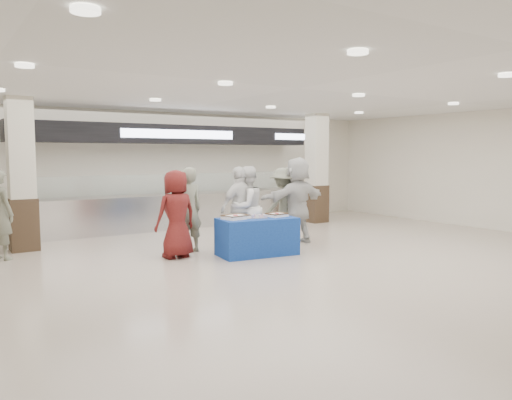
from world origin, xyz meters
TOP-DOWN VIEW (x-y plane):
  - ground at (0.00, 0.00)m, footprint 14.00×14.00m
  - serving_line at (0.00, 5.40)m, footprint 8.70×0.85m
  - column_left at (-4.00, 4.20)m, footprint 0.55×0.55m
  - column_right at (4.00, 4.20)m, footprint 0.55×0.55m
  - display_table at (-0.15, 1.10)m, footprint 1.64×0.97m
  - sheet_cake_left at (-0.61, 1.18)m, footprint 0.53×0.44m
  - sheet_cake_right at (0.30, 1.06)m, footprint 0.43×0.36m
  - cupcake_tray at (-0.18, 1.10)m, footprint 0.51×0.45m
  - civilian_maroon at (-1.62, 1.74)m, footprint 0.89×0.63m
  - soldier_a at (-1.20, 2.11)m, footprint 0.67×0.46m
  - chef_tall at (0.03, 1.80)m, footprint 0.99×0.86m
  - chef_short at (-0.13, 1.80)m, footprint 1.10×0.61m
  - soldier_b at (1.20, 2.04)m, footprint 1.15×0.72m
  - civilian_white at (1.36, 1.74)m, footprint 1.87×0.77m
  - soldier_bg at (-4.52, 3.44)m, footprint 0.70×0.76m

SIDE VIEW (x-z plane):
  - ground at x=0.00m, z-range 0.00..0.00m
  - display_table at x=-0.15m, z-range 0.00..0.75m
  - cupcake_tray at x=-0.18m, z-range 0.75..0.82m
  - sheet_cake_right at x=0.30m, z-range 0.75..0.84m
  - sheet_cake_left at x=-0.61m, z-range 0.75..0.85m
  - soldier_b at x=1.20m, z-range 0.00..1.71m
  - civilian_maroon at x=-1.62m, z-range 0.00..1.72m
  - soldier_bg at x=-4.52m, z-range 0.00..1.75m
  - soldier_a at x=-1.20m, z-range 0.00..1.76m
  - chef_short at x=-0.13m, z-range 0.00..1.77m
  - chef_tall at x=0.03m, z-range 0.00..1.77m
  - civilian_white at x=1.36m, z-range 0.00..1.96m
  - serving_line at x=0.00m, z-range -0.24..2.56m
  - column_left at x=-4.00m, z-range -0.07..3.13m
  - column_right at x=4.00m, z-range -0.07..3.13m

